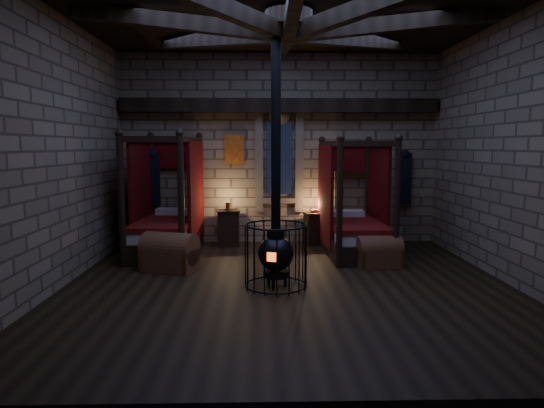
{
  "coord_description": "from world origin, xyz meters",
  "views": [
    {
      "loc": [
        -0.43,
        -7.41,
        2.17
      ],
      "look_at": [
        -0.23,
        0.6,
        1.21
      ],
      "focal_mm": 32.0,
      "sensor_mm": 36.0,
      "label": 1
    }
  ],
  "objects_px": {
    "bed_left": "(167,225)",
    "stove": "(276,249)",
    "bed_right": "(354,226)",
    "trunk_left": "(170,253)",
    "trunk_right": "(378,252)"
  },
  "relations": [
    {
      "from": "bed_left",
      "to": "stove",
      "type": "height_order",
      "value": "stove"
    },
    {
      "from": "bed_left",
      "to": "bed_right",
      "type": "bearing_deg",
      "value": -0.47
    },
    {
      "from": "bed_right",
      "to": "trunk_left",
      "type": "distance_m",
      "value": 3.7
    },
    {
      "from": "bed_left",
      "to": "trunk_left",
      "type": "relative_size",
      "value": 2.21
    },
    {
      "from": "trunk_left",
      "to": "trunk_right",
      "type": "height_order",
      "value": "trunk_left"
    },
    {
      "from": "trunk_right",
      "to": "bed_left",
      "type": "bearing_deg",
      "value": 154.04
    },
    {
      "from": "bed_right",
      "to": "stove",
      "type": "height_order",
      "value": "stove"
    },
    {
      "from": "bed_left",
      "to": "trunk_right",
      "type": "xyz_separation_m",
      "value": [
        4.04,
        -1.25,
        -0.32
      ]
    },
    {
      "from": "trunk_right",
      "to": "stove",
      "type": "distance_m",
      "value": 2.3
    },
    {
      "from": "trunk_right",
      "to": "stove",
      "type": "relative_size",
      "value": 0.21
    },
    {
      "from": "trunk_left",
      "to": "bed_right",
      "type": "bearing_deg",
      "value": 38.71
    },
    {
      "from": "bed_left",
      "to": "bed_right",
      "type": "distance_m",
      "value": 3.79
    },
    {
      "from": "bed_left",
      "to": "trunk_left",
      "type": "height_order",
      "value": "bed_left"
    },
    {
      "from": "bed_right",
      "to": "trunk_left",
      "type": "bearing_deg",
      "value": -162.57
    },
    {
      "from": "bed_left",
      "to": "trunk_left",
      "type": "distance_m",
      "value": 1.45
    }
  ]
}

